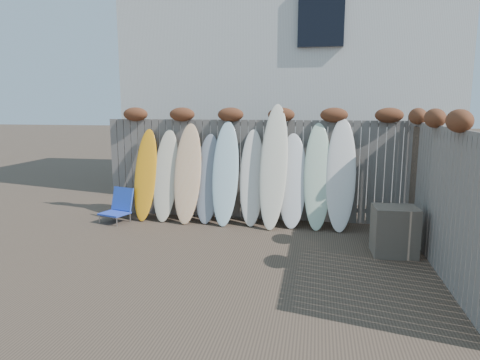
% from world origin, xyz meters
% --- Properties ---
extents(ground, '(80.00, 80.00, 0.00)m').
position_xyz_m(ground, '(0.00, 0.00, 0.00)').
color(ground, '#493A2D').
extents(back_fence, '(6.05, 0.28, 2.24)m').
position_xyz_m(back_fence, '(0.06, 2.39, 1.18)').
color(back_fence, slate).
rests_on(back_fence, ground).
extents(right_fence, '(0.28, 4.40, 2.24)m').
position_xyz_m(right_fence, '(2.99, 0.25, 1.14)').
color(right_fence, slate).
rests_on(right_fence, ground).
extents(house, '(8.50, 5.50, 6.33)m').
position_xyz_m(house, '(0.50, 6.50, 3.20)').
color(house, silver).
rests_on(house, ground).
extents(beach_chair, '(0.63, 0.65, 0.66)m').
position_xyz_m(beach_chair, '(-2.54, 1.70, 0.31)').
color(beach_chair, blue).
rests_on(beach_chair, ground).
extents(wooden_crate, '(0.67, 0.57, 0.75)m').
position_xyz_m(wooden_crate, '(2.52, 0.66, 0.38)').
color(wooden_crate, '#493F37').
rests_on(wooden_crate, ground).
extents(lattice_panel, '(0.20, 1.28, 1.92)m').
position_xyz_m(lattice_panel, '(3.05, 1.27, 0.96)').
color(lattice_panel, '#48362B').
rests_on(lattice_panel, ground).
extents(surfboard_0, '(0.46, 0.65, 1.82)m').
position_xyz_m(surfboard_0, '(-2.08, 2.01, 0.91)').
color(surfboard_0, orange).
rests_on(surfboard_0, ground).
extents(surfboard_1, '(0.51, 0.66, 1.81)m').
position_xyz_m(surfboard_1, '(-1.66, 2.02, 0.90)').
color(surfboard_1, beige).
rests_on(surfboard_1, ground).
extents(surfboard_2, '(0.55, 0.70, 1.93)m').
position_xyz_m(surfboard_2, '(-1.18, 1.96, 0.97)').
color(surfboard_2, '#DBB06C').
rests_on(surfboard_2, ground).
extents(surfboard_3, '(0.51, 0.63, 1.73)m').
position_xyz_m(surfboard_3, '(-0.79, 2.03, 0.86)').
color(surfboard_3, gray).
rests_on(surfboard_3, ground).
extents(surfboard_4, '(0.53, 0.72, 1.98)m').
position_xyz_m(surfboard_4, '(-0.42, 1.96, 0.99)').
color(surfboard_4, silver).
rests_on(surfboard_4, ground).
extents(surfboard_5, '(0.51, 0.68, 1.83)m').
position_xyz_m(surfboard_5, '(0.08, 2.02, 0.91)').
color(surfboard_5, silver).
rests_on(surfboard_5, ground).
extents(surfboard_6, '(0.57, 0.85, 2.32)m').
position_xyz_m(surfboard_6, '(0.51, 1.93, 1.16)').
color(surfboard_6, white).
rests_on(surfboard_6, ground).
extents(surfboard_7, '(0.56, 0.65, 1.76)m').
position_xyz_m(surfboard_7, '(0.86, 2.01, 0.88)').
color(surfboard_7, white).
rests_on(surfboard_7, ground).
extents(surfboard_8, '(0.51, 0.70, 1.96)m').
position_xyz_m(surfboard_8, '(1.33, 2.00, 0.98)').
color(surfboard_8, silver).
rests_on(surfboard_8, ground).
extents(surfboard_9, '(0.57, 0.75, 2.05)m').
position_xyz_m(surfboard_9, '(1.75, 1.98, 1.03)').
color(surfboard_9, white).
rests_on(surfboard_9, ground).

